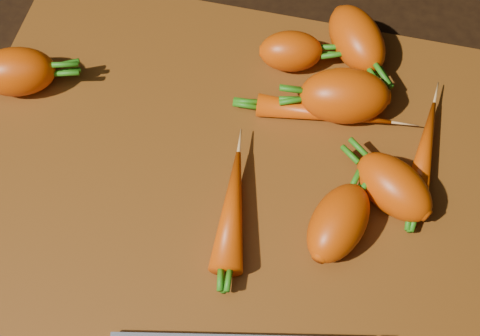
# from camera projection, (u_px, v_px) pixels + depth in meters

# --- Properties ---
(ground) EXTENTS (2.00, 2.00, 0.01)m
(ground) POSITION_uv_depth(u_px,v_px,m) (237.00, 197.00, 0.59)
(ground) COLOR black
(cutting_board) EXTENTS (0.50, 0.40, 0.01)m
(cutting_board) POSITION_uv_depth(u_px,v_px,m) (237.00, 191.00, 0.58)
(cutting_board) COLOR brown
(cutting_board) RESTS_ON ground
(carrot_0) EXTENTS (0.08, 0.07, 0.04)m
(carrot_0) POSITION_uv_depth(u_px,v_px,m) (17.00, 72.00, 0.61)
(carrot_0) COLOR #EF4A00
(carrot_0) RESTS_ON cutting_board
(carrot_1) EXTENTS (0.08, 0.09, 0.04)m
(carrot_1) POSITION_uv_depth(u_px,v_px,m) (357.00, 39.00, 0.63)
(carrot_1) COLOR #EF4A00
(carrot_1) RESTS_ON cutting_board
(carrot_2) EXTENTS (0.06, 0.08, 0.04)m
(carrot_2) POSITION_uv_depth(u_px,v_px,m) (339.00, 223.00, 0.54)
(carrot_2) COLOR #EF4A00
(carrot_2) RESTS_ON cutting_board
(carrot_3) EXTENTS (0.09, 0.06, 0.05)m
(carrot_3) POSITION_uv_depth(u_px,v_px,m) (345.00, 96.00, 0.59)
(carrot_3) COLOR #EF4A00
(carrot_3) RESTS_ON cutting_board
(carrot_4) EXTENTS (0.07, 0.05, 0.04)m
(carrot_4) POSITION_uv_depth(u_px,v_px,m) (291.00, 51.00, 0.62)
(carrot_4) COLOR #EF4A00
(carrot_4) RESTS_ON cutting_board
(carrot_5) EXTENTS (0.08, 0.08, 0.04)m
(carrot_5) POSITION_uv_depth(u_px,v_px,m) (394.00, 187.00, 0.55)
(carrot_5) COLOR #EF4A00
(carrot_5) RESTS_ON cutting_board
(carrot_6) EXTENTS (0.03, 0.11, 0.02)m
(carrot_6) POSITION_uv_depth(u_px,v_px,m) (424.00, 152.00, 0.58)
(carrot_6) COLOR #EF4A00
(carrot_6) RESTS_ON cutting_board
(carrot_7) EXTENTS (0.12, 0.03, 0.02)m
(carrot_7) POSITION_uv_depth(u_px,v_px,m) (324.00, 113.00, 0.60)
(carrot_7) COLOR #EF4A00
(carrot_7) RESTS_ON cutting_board
(carrot_8) EXTENTS (0.04, 0.11, 0.03)m
(carrot_8) POSITION_uv_depth(u_px,v_px,m) (232.00, 209.00, 0.55)
(carrot_8) COLOR #EF4A00
(carrot_8) RESTS_ON cutting_board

